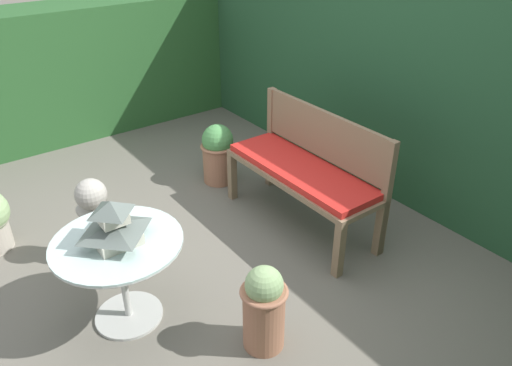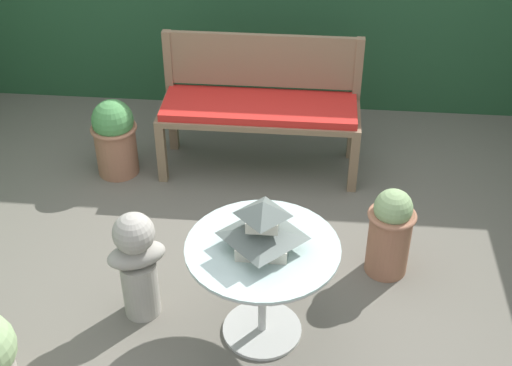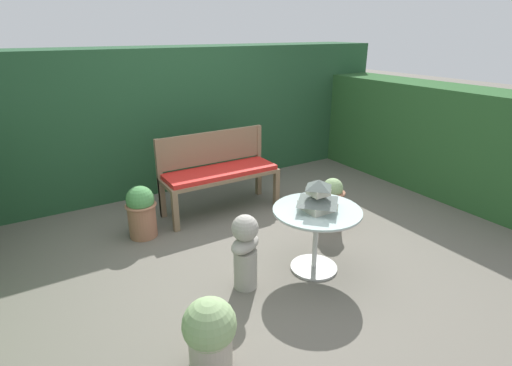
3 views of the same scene
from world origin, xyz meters
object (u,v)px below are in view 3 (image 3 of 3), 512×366
object	(u,v)px
pagoda_birdhouse	(318,197)
potted_plant_bench_right	(141,211)
potted_plant_table_far	(210,332)
patio_table	(316,222)
garden_bust	(245,250)
garden_bench	(221,175)
potted_plant_table_near	(332,202)

from	to	relation	value
pagoda_birdhouse	potted_plant_bench_right	distance (m)	1.86
potted_plant_table_far	patio_table	bearing A→B (deg)	22.19
patio_table	pagoda_birdhouse	distance (m)	0.24
potted_plant_bench_right	pagoda_birdhouse	bearing A→B (deg)	-51.25
garden_bust	potted_plant_table_far	bearing A→B (deg)	-161.77
garden_bench	potted_plant_table_far	size ratio (longest dim) A/B	2.77
potted_plant_bench_right	patio_table	bearing A→B (deg)	-51.25
garden_bench	pagoda_birdhouse	world-z (taller)	pagoda_birdhouse
potted_plant_bench_right	garden_bench	bearing A→B (deg)	7.79
garden_bench	pagoda_birdhouse	distance (m)	1.58
garden_bench	garden_bust	distance (m)	1.55
garden_bench	pagoda_birdhouse	bearing A→B (deg)	-84.43
potted_plant_bench_right	garden_bust	bearing A→B (deg)	-70.47
pagoda_birdhouse	potted_plant_table_far	xyz separation A→B (m)	(-1.28, -0.52, -0.45)
garden_bench	patio_table	distance (m)	1.55
pagoda_birdhouse	potted_plant_table_far	size ratio (longest dim) A/B	0.68
garden_bench	potted_plant_table_far	bearing A→B (deg)	-118.55
garden_bench	patio_table	xyz separation A→B (m)	(0.15, -1.55, 0.02)
potted_plant_table_far	garden_bench	bearing A→B (deg)	61.45
potted_plant_table_far	potted_plant_table_near	size ratio (longest dim) A/B	0.87
garden_bench	potted_plant_bench_right	bearing A→B (deg)	-172.21
potted_plant_table_far	garden_bust	bearing A→B (deg)	44.92
pagoda_birdhouse	garden_bust	bearing A→B (deg)	172.34
garden_bench	patio_table	world-z (taller)	patio_table
pagoda_birdhouse	potted_plant_table_near	world-z (taller)	pagoda_birdhouse
patio_table	garden_bust	bearing A→B (deg)	172.34
garden_bench	garden_bust	size ratio (longest dim) A/B	2.05
garden_bench	potted_plant_table_far	xyz separation A→B (m)	(-1.12, -2.07, -0.19)
patio_table	pagoda_birdhouse	world-z (taller)	pagoda_birdhouse
garden_bench	potted_plant_bench_right	xyz separation A→B (m)	(-0.98, -0.13, -0.16)
garden_bench	potted_plant_bench_right	distance (m)	1.00
potted_plant_table_far	potted_plant_table_near	bearing A→B (deg)	28.74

